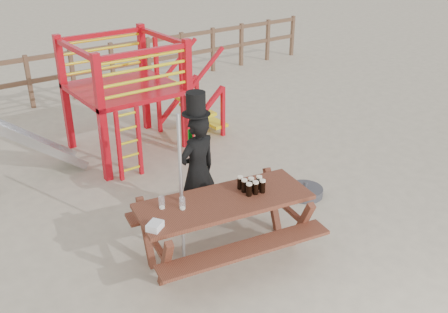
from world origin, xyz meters
TOP-DOWN VIEW (x-y plane):
  - ground at (0.00, 0.00)m, footprint 60.00×60.00m
  - back_fence at (0.00, 7.00)m, footprint 15.09×0.09m
  - playground_fort at (0.12, 3.58)m, footprint 4.71×1.84m
  - picnic_table at (-0.29, 0.03)m, footprint 2.36×1.84m
  - man_with_hat at (-0.13, 0.84)m, footprint 0.64×0.46m
  - metal_pole at (-0.72, 0.29)m, footprint 0.04×0.04m
  - parasol_base at (1.62, 0.50)m, footprint 0.55×0.55m
  - paper_bag at (-1.27, -0.03)m, footprint 0.23×0.21m
  - stout_pints at (0.10, -0.02)m, footprint 0.29×0.31m
  - empty_glasses at (-0.90, 0.22)m, footprint 0.26×0.23m

SIDE VIEW (x-z plane):
  - ground at x=0.00m, z-range 0.00..0.00m
  - parasol_base at x=1.62m, z-range -0.05..0.18m
  - picnic_table at x=-0.29m, z-range 0.11..0.93m
  - back_fence at x=0.00m, z-range 0.14..1.34m
  - paper_bag at x=-1.27m, z-range 0.82..0.90m
  - man_with_hat at x=-0.13m, z-range -0.10..1.83m
  - empty_glasses at x=-0.90m, z-range 0.82..0.97m
  - stout_pints at x=0.10m, z-range 0.82..0.99m
  - metal_pole at x=-0.72m, z-range 0.00..1.94m
  - playground_fort at x=0.12m, z-range 0.02..2.12m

